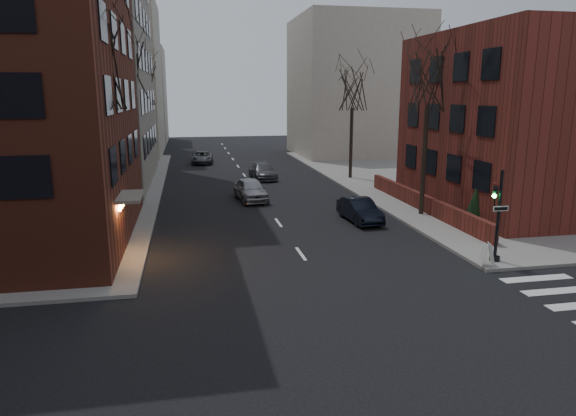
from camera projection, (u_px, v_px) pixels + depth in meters
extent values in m
plane|color=black|center=(408.00, 403.00, 12.31)|extent=(160.00, 160.00, 0.00)
cube|color=gray|center=(570.00, 175.00, 46.45)|extent=(44.00, 44.00, 0.15)
cube|color=gray|center=(19.00, 2.00, 38.66)|extent=(18.00, 18.00, 28.00)
cube|color=maroon|center=(532.00, 122.00, 32.39)|extent=(12.00, 14.00, 11.00)
cube|color=maroon|center=(422.00, 202.00, 32.11)|extent=(0.35, 16.00, 1.00)
cube|color=#BAAF9D|center=(98.00, 79.00, 60.23)|extent=(14.00, 16.00, 18.00)
cube|color=#BAAF9D|center=(355.00, 87.00, 61.26)|extent=(14.00, 14.00, 16.00)
cube|color=#BAAF9D|center=(131.00, 95.00, 77.33)|extent=(10.00, 12.00, 14.00)
cylinder|color=black|center=(498.00, 216.00, 21.96)|extent=(0.14, 0.14, 4.00)
cylinder|color=black|center=(495.00, 258.00, 22.37)|extent=(0.44, 0.44, 0.20)
imported|color=black|center=(495.00, 197.00, 21.73)|extent=(0.16, 0.20, 1.00)
sphere|color=#19FF4C|center=(494.00, 196.00, 21.65)|extent=(0.18, 0.18, 0.18)
cube|color=white|center=(501.00, 209.00, 21.77)|extent=(0.70, 0.03, 0.22)
cylinder|color=#2D231C|center=(103.00, 179.00, 23.32)|extent=(0.28, 0.28, 6.65)
cylinder|color=#2D231C|center=(130.00, 148.00, 34.78)|extent=(0.28, 0.28, 7.00)
cylinder|color=#2D231C|center=(146.00, 137.00, 48.27)|extent=(0.28, 0.28, 6.30)
cylinder|color=#2D231C|center=(424.00, 162.00, 30.48)|extent=(0.28, 0.28, 6.30)
cylinder|color=#2D231C|center=(351.00, 143.00, 43.93)|extent=(0.28, 0.28, 5.95)
cylinder|color=black|center=(134.00, 163.00, 31.17)|extent=(0.12, 0.12, 6.00)
sphere|color=#FFA54C|center=(131.00, 111.00, 30.49)|extent=(0.36, 0.36, 0.36)
cylinder|color=black|center=(154.00, 137.00, 50.33)|extent=(0.12, 0.12, 6.00)
sphere|color=#FFA54C|center=(152.00, 104.00, 49.65)|extent=(0.36, 0.36, 0.36)
imported|color=black|center=(360.00, 210.00, 29.71)|extent=(1.70, 4.19, 1.35)
imported|color=#99999E|center=(251.00, 189.00, 35.58)|extent=(2.31, 4.69, 1.54)
imported|color=#46464B|center=(263.00, 171.00, 44.60)|extent=(2.22, 4.74, 1.34)
imported|color=#46474B|center=(202.00, 157.00, 54.52)|extent=(2.42, 4.73, 1.28)
cube|color=silver|center=(487.00, 254.00, 21.68)|extent=(0.58, 0.69, 0.96)
cone|color=black|center=(476.00, 205.00, 28.23)|extent=(1.54, 1.54, 2.27)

